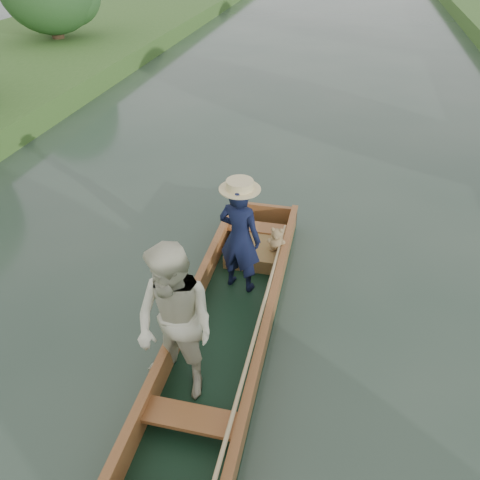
# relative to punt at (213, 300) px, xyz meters

# --- Properties ---
(ground) EXTENTS (120.00, 120.00, 0.00)m
(ground) POSITION_rel_punt_xyz_m (0.13, 0.29, -0.68)
(ground) COLOR #283D30
(ground) RESTS_ON ground
(trees_far) EXTENTS (23.03, 13.93, 4.55)m
(trees_far) POSITION_rel_punt_xyz_m (0.92, 8.63, 1.76)
(trees_far) COLOR #47331E
(trees_far) RESTS_ON ground
(punt) EXTENTS (1.40, 5.00, 1.96)m
(punt) POSITION_rel_punt_xyz_m (0.00, 0.00, 0.00)
(punt) COLOR black
(punt) RESTS_ON ground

